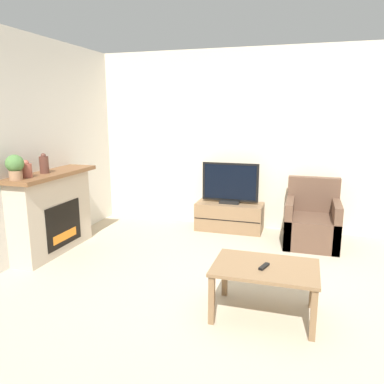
# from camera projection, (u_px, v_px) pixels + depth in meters

# --- Properties ---
(ground_plane) EXTENTS (24.00, 24.00, 0.00)m
(ground_plane) POSITION_uv_depth(u_px,v_px,m) (257.00, 299.00, 3.63)
(ground_plane) COLOR tan
(wall_back) EXTENTS (12.00, 0.06, 2.70)m
(wall_back) POSITION_uv_depth(u_px,v_px,m) (280.00, 141.00, 5.54)
(wall_back) COLOR beige
(wall_back) RESTS_ON ground
(wall_left) EXTENTS (0.06, 12.00, 2.70)m
(wall_left) POSITION_uv_depth(u_px,v_px,m) (2.00, 151.00, 4.17)
(wall_left) COLOR beige
(wall_left) RESTS_ON ground
(fireplace) EXTENTS (0.44, 1.36, 1.05)m
(fireplace) POSITION_uv_depth(u_px,v_px,m) (52.00, 212.00, 4.76)
(fireplace) COLOR #B7A893
(fireplace) RESTS_ON ground
(mantel_vase_left) EXTENTS (0.12, 0.12, 0.20)m
(mantel_vase_left) POSITION_uv_depth(u_px,v_px,m) (26.00, 170.00, 4.25)
(mantel_vase_left) COLOR #994C3D
(mantel_vase_left) RESTS_ON fireplace
(mantel_vase_centre_left) EXTENTS (0.11, 0.11, 0.25)m
(mantel_vase_centre_left) POSITION_uv_depth(u_px,v_px,m) (44.00, 164.00, 4.53)
(mantel_vase_centre_left) COLOR #512D23
(mantel_vase_centre_left) RESTS_ON fireplace
(potted_plant) EXTENTS (0.19, 0.19, 0.28)m
(potted_plant) POSITION_uv_depth(u_px,v_px,m) (15.00, 166.00, 4.08)
(potted_plant) COLOR #936B4C
(potted_plant) RESTS_ON fireplace
(tv_stand) EXTENTS (1.00, 0.44, 0.42)m
(tv_stand) POSITION_uv_depth(u_px,v_px,m) (229.00, 217.00, 5.71)
(tv_stand) COLOR brown
(tv_stand) RESTS_ON ground
(tv) EXTENTS (0.85, 0.18, 0.61)m
(tv) POSITION_uv_depth(u_px,v_px,m) (230.00, 185.00, 5.60)
(tv) COLOR black
(tv) RESTS_ON tv_stand
(armchair) EXTENTS (0.70, 0.76, 0.88)m
(armchair) POSITION_uv_depth(u_px,v_px,m) (312.00, 223.00, 5.10)
(armchair) COLOR brown
(armchair) RESTS_ON ground
(coffee_table) EXTENTS (0.90, 0.62, 0.47)m
(coffee_table) POSITION_uv_depth(u_px,v_px,m) (265.00, 273.00, 3.26)
(coffee_table) COLOR brown
(coffee_table) RESTS_ON ground
(remote) EXTENTS (0.08, 0.16, 0.02)m
(remote) POSITION_uv_depth(u_px,v_px,m) (264.00, 266.00, 3.22)
(remote) COLOR black
(remote) RESTS_ON coffee_table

